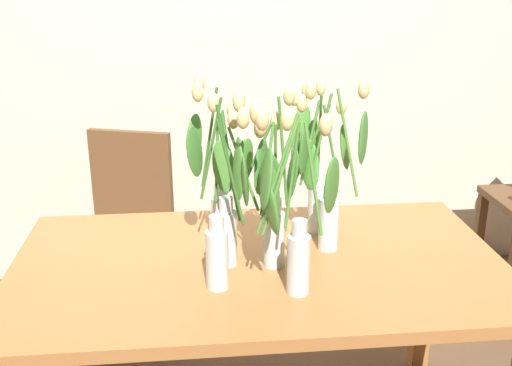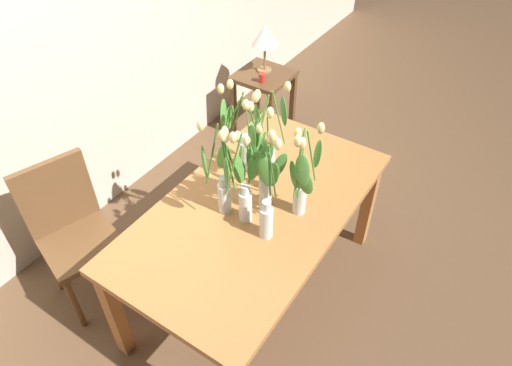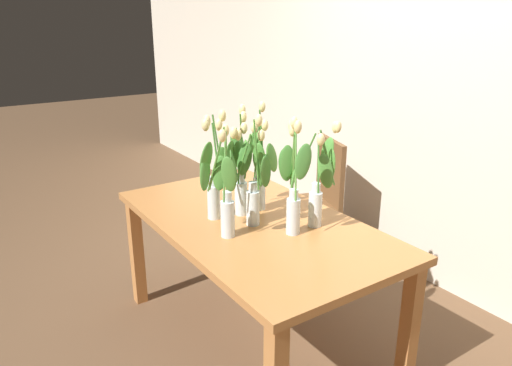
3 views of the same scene
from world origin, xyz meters
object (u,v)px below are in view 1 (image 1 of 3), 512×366
(tulip_vase_6, at_px, (270,200))
(dining_chair, at_px, (125,220))
(dining_table, at_px, (259,285))
(tulip_vase_3, at_px, (227,209))
(tulip_vase_0, at_px, (225,227))
(tulip_vase_4, at_px, (292,221))
(tulip_vase_1, at_px, (326,187))
(tulip_vase_2, at_px, (223,184))
(tulip_vase_5, at_px, (317,171))

(tulip_vase_6, bearing_deg, dining_chair, 121.41)
(dining_table, bearing_deg, tulip_vase_6, -45.94)
(tulip_vase_6, bearing_deg, tulip_vase_3, 171.27)
(tulip_vase_0, bearing_deg, dining_table, 52.00)
(tulip_vase_3, height_order, dining_chair, tulip_vase_3)
(tulip_vase_4, relative_size, dining_chair, 0.62)
(tulip_vase_3, bearing_deg, tulip_vase_1, 14.65)
(dining_chair, bearing_deg, tulip_vase_6, -58.59)
(tulip_vase_2, bearing_deg, dining_table, -43.61)
(tulip_vase_0, relative_size, dining_chair, 0.63)
(tulip_vase_0, height_order, tulip_vase_1, tulip_vase_0)
(tulip_vase_4, bearing_deg, tulip_vase_6, 100.73)
(dining_table, height_order, tulip_vase_5, tulip_vase_5)
(tulip_vase_3, xyz_separation_m, tulip_vase_6, (0.13, -0.02, 0.03))
(dining_table, bearing_deg, tulip_vase_5, 44.69)
(dining_table, xyz_separation_m, tulip_vase_1, (0.23, 0.07, 0.31))
(tulip_vase_0, bearing_deg, tulip_vase_6, 37.79)
(tulip_vase_0, xyz_separation_m, tulip_vase_4, (0.18, -0.08, 0.05))
(tulip_vase_4, distance_m, dining_chair, 1.36)
(tulip_vase_1, bearing_deg, dining_table, -162.02)
(tulip_vase_2, relative_size, tulip_vase_5, 1.09)
(tulip_vase_3, bearing_deg, tulip_vase_0, -95.23)
(tulip_vase_5, relative_size, tulip_vase_6, 0.92)
(dining_table, distance_m, tulip_vase_6, 0.32)
(tulip_vase_1, xyz_separation_m, tulip_vase_2, (-0.34, 0.03, 0.01))
(tulip_vase_0, relative_size, tulip_vase_4, 1.01)
(dining_table, distance_m, tulip_vase_1, 0.40)
(dining_chair, bearing_deg, tulip_vase_4, -61.73)
(dining_table, xyz_separation_m, tulip_vase_5, (0.23, 0.23, 0.32))
(tulip_vase_3, xyz_separation_m, tulip_vase_5, (0.33, 0.24, 0.03))
(tulip_vase_1, bearing_deg, tulip_vase_6, -151.33)
(tulip_vase_5, height_order, dining_chair, tulip_vase_5)
(tulip_vase_0, xyz_separation_m, tulip_vase_2, (0.01, 0.25, 0.04))
(tulip_vase_4, xyz_separation_m, tulip_vase_5, (0.16, 0.46, -0.01))
(dining_table, height_order, tulip_vase_0, tulip_vase_0)
(tulip_vase_5, height_order, tulip_vase_6, tulip_vase_6)
(tulip_vase_4, bearing_deg, dining_table, 106.84)
(tulip_vase_5, relative_size, dining_chair, 0.57)
(dining_chair, bearing_deg, tulip_vase_1, -47.12)
(tulip_vase_3, distance_m, tulip_vase_6, 0.14)
(tulip_vase_0, xyz_separation_m, tulip_vase_5, (0.35, 0.38, 0.04))
(tulip_vase_4, relative_size, tulip_vase_5, 1.08)
(tulip_vase_4, bearing_deg, tulip_vase_3, 128.54)
(tulip_vase_0, bearing_deg, tulip_vase_4, -23.69)
(dining_table, bearing_deg, tulip_vase_0, -128.00)
(tulip_vase_5, distance_m, dining_chair, 1.11)
(tulip_vase_3, relative_size, tulip_vase_4, 1.00)
(tulip_vase_3, bearing_deg, dining_chair, 115.47)
(tulip_vase_4, distance_m, tulip_vase_6, 0.20)
(tulip_vase_1, distance_m, tulip_vase_4, 0.34)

